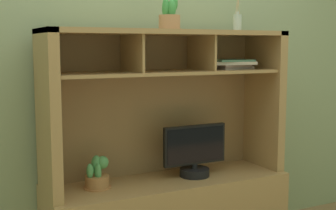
% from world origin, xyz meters
% --- Properties ---
extents(back_wall, '(6.00, 0.02, 2.80)m').
position_xyz_m(back_wall, '(0.00, 0.29, 1.40)').
color(back_wall, gray).
rests_on(back_wall, ground).
extents(media_console, '(1.57, 0.54, 1.47)m').
position_xyz_m(media_console, '(0.00, 0.01, 0.43)').
color(media_console, '#A37C4A').
rests_on(media_console, ground).
extents(tv_monitor, '(0.45, 0.20, 0.34)m').
position_xyz_m(tv_monitor, '(0.18, -0.03, 0.67)').
color(tv_monitor, black).
rests_on(tv_monitor, media_console).
extents(potted_orchid, '(0.17, 0.17, 0.20)m').
position_xyz_m(potted_orchid, '(-0.47, 0.01, 0.60)').
color(potted_orchid, '#AC7342').
rests_on(potted_orchid, media_console).
extents(magazine_stack_left, '(0.32, 0.29, 0.06)m').
position_xyz_m(magazine_stack_left, '(0.47, 0.02, 1.26)').
color(magazine_stack_left, gray).
rests_on(magazine_stack_left, media_console).
extents(diffuser_bottle, '(0.06, 0.06, 0.32)m').
position_xyz_m(diffuser_bottle, '(0.51, -0.01, 1.53)').
color(diffuser_bottle, '#ADBAAB').
rests_on(diffuser_bottle, media_console).
extents(potted_succulent, '(0.15, 0.15, 0.22)m').
position_xyz_m(potted_succulent, '(-0.00, -0.02, 1.55)').
color(potted_succulent, '#B27C51').
rests_on(potted_succulent, media_console).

